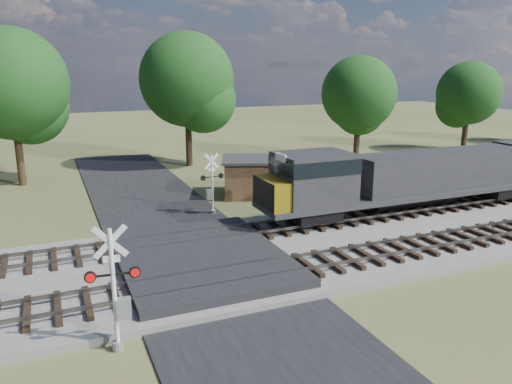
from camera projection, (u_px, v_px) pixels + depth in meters
name	position (u px, v px, depth m)	size (l,w,h in m)	color
ground	(204.00, 271.00, 21.73)	(160.00, 160.00, 0.00)	#44502A
ballast_bed	(386.00, 234.00, 25.92)	(140.00, 10.00, 0.30)	gray
road	(204.00, 270.00, 21.72)	(7.00, 60.00, 0.08)	black
crossing_panel	(201.00, 260.00, 22.10)	(7.00, 9.00, 0.62)	#262628
track_near	(289.00, 267.00, 21.03)	(140.00, 2.60, 0.33)	black
track_far	(245.00, 232.00, 25.49)	(140.00, 2.60, 0.33)	black
crossing_signal_near	(118.00, 300.00, 15.28)	(1.67, 0.38, 4.14)	silver
crossing_signal_far	(211.00, 189.00, 29.52)	(1.49, 0.37, 3.72)	silver
equipment_shed	(251.00, 176.00, 34.02)	(4.92, 4.92, 2.60)	#44281D
treeline	(143.00, 89.00, 38.37)	(86.02, 13.08, 11.65)	black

